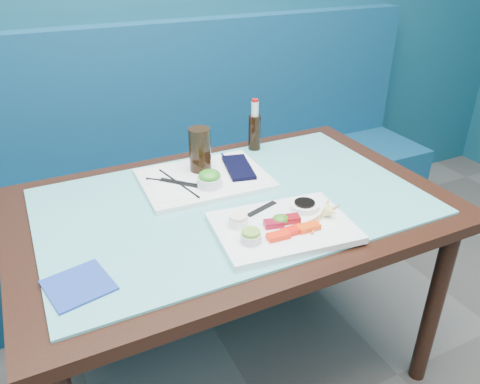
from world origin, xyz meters
name	(u,v)px	position (x,y,z in m)	size (l,w,h in m)	color
booth_bench	(163,193)	(0.00, 2.29, 0.37)	(3.00, 0.56, 1.17)	navy
dining_table	(233,224)	(0.00, 1.45, 0.67)	(1.40, 0.90, 0.75)	black
glass_top	(233,201)	(0.00, 1.45, 0.75)	(1.22, 0.76, 0.01)	#59B3B3
sashimi_plate	(283,227)	(0.06, 1.22, 0.77)	(0.40, 0.28, 0.02)	white
salmon_left	(278,236)	(0.01, 1.17, 0.79)	(0.06, 0.03, 0.02)	#FF270A
salmon_mid	(293,231)	(0.06, 1.17, 0.79)	(0.06, 0.03, 0.02)	#FF160A
salmon_right	(308,227)	(0.11, 1.17, 0.79)	(0.07, 0.03, 0.02)	#FF450A
tuna_left	(274,224)	(0.03, 1.23, 0.79)	(0.06, 0.03, 0.02)	maroon
tuna_right	(290,219)	(0.08, 1.23, 0.79)	(0.06, 0.03, 0.02)	maroon
seaweed_garnish	(280,219)	(0.05, 1.23, 0.79)	(0.05, 0.05, 0.03)	#38781B
ramekin_wasabi	(251,238)	(-0.07, 1.19, 0.79)	(0.06, 0.06, 0.02)	silver
wasabi_fill	(251,232)	(-0.07, 1.19, 0.81)	(0.05, 0.05, 0.01)	#76A936
ramekin_ginger	(238,222)	(-0.06, 1.28, 0.79)	(0.06, 0.06, 0.02)	white
ginger_fill	(238,217)	(-0.06, 1.28, 0.81)	(0.05, 0.05, 0.01)	#FFE6D1
soy_dish	(304,206)	(0.16, 1.27, 0.79)	(0.09, 0.09, 0.02)	white
soy_fill	(305,203)	(0.16, 1.27, 0.80)	(0.06, 0.06, 0.01)	black
lemon_wedge	(331,212)	(0.20, 1.19, 0.80)	(0.04, 0.04, 0.03)	#FFF978
chopstick_sleeve	(262,209)	(0.04, 1.33, 0.78)	(0.12, 0.02, 0.00)	black
wooden_chopstick_a	(318,217)	(0.17, 1.21, 0.78)	(0.01, 0.01, 0.21)	tan
wooden_chopstick_b	(321,216)	(0.18, 1.21, 0.78)	(0.01, 0.01, 0.20)	tan
serving_tray	(204,179)	(-0.03, 1.62, 0.77)	(0.43, 0.33, 0.02)	white
paper_placemat	(204,177)	(-0.03, 1.62, 0.78)	(0.37, 0.26, 0.00)	white
seaweed_bowl	(210,182)	(-0.04, 1.54, 0.79)	(0.09, 0.09, 0.03)	silver
seaweed_salad	(209,176)	(-0.04, 1.54, 0.82)	(0.07, 0.07, 0.04)	#2E8E20
cola_glass	(200,150)	(-0.02, 1.67, 0.85)	(0.08, 0.08, 0.16)	black
navy_pouch	(238,168)	(0.10, 1.62, 0.78)	(0.09, 0.20, 0.02)	black
fork	(225,158)	(0.10, 1.72, 0.78)	(0.01, 0.01, 0.08)	silver
black_chopstick_a	(178,183)	(-0.13, 1.61, 0.78)	(0.01, 0.01, 0.26)	black
black_chopstick_b	(181,182)	(-0.12, 1.61, 0.78)	(0.01, 0.01, 0.25)	black
tray_sleeve	(179,183)	(-0.13, 1.61, 0.78)	(0.02, 0.15, 0.00)	black
cola_bottle_body	(255,132)	(0.26, 1.80, 0.83)	(0.05, 0.05, 0.14)	black
cola_bottle_neck	(255,109)	(0.26, 1.80, 0.93)	(0.03, 0.03, 0.06)	white
cola_bottle_cap	(255,100)	(0.26, 1.80, 0.96)	(0.03, 0.03, 0.01)	#B50D0B
blue_napkin	(79,285)	(-0.53, 1.23, 0.76)	(0.15, 0.15, 0.01)	navy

